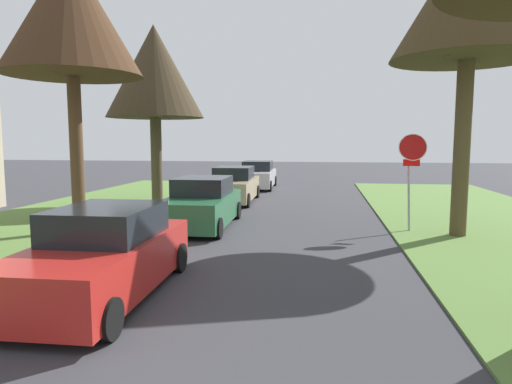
# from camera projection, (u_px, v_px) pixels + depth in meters

# --- Properties ---
(stop_sign_far) EXTENTS (0.82, 0.78, 2.90)m
(stop_sign_far) POSITION_uv_depth(u_px,v_px,m) (412.00, 161.00, 13.35)
(stop_sign_far) COLOR #9EA0A5
(stop_sign_far) RESTS_ON grass_verge_right
(street_tree_left_mid_b) EXTENTS (3.98, 3.98, 8.06)m
(street_tree_left_mid_b) POSITION_uv_depth(u_px,v_px,m) (70.00, 15.00, 12.79)
(street_tree_left_mid_b) COLOR brown
(street_tree_left_mid_b) RESTS_ON grass_verge_left
(street_tree_left_far) EXTENTS (4.02, 4.02, 7.41)m
(street_tree_left_far) POSITION_uv_depth(u_px,v_px,m) (154.00, 73.00, 18.50)
(street_tree_left_far) COLOR #473D2B
(street_tree_left_far) RESTS_ON grass_verge_left
(parked_sedan_red) EXTENTS (2.04, 4.45, 1.57)m
(parked_sedan_red) POSITION_uv_depth(u_px,v_px,m) (104.00, 256.00, 7.91)
(parked_sedan_red) COLOR red
(parked_sedan_red) RESTS_ON ground
(parked_sedan_green) EXTENTS (2.04, 4.45, 1.57)m
(parked_sedan_green) POSITION_uv_depth(u_px,v_px,m) (202.00, 204.00, 14.33)
(parked_sedan_green) COLOR #28663D
(parked_sedan_green) RESTS_ON ground
(parked_sedan_tan) EXTENTS (2.04, 4.45, 1.57)m
(parked_sedan_tan) POSITION_uv_depth(u_px,v_px,m) (233.00, 186.00, 20.22)
(parked_sedan_tan) COLOR tan
(parked_sedan_tan) RESTS_ON ground
(parked_sedan_silver) EXTENTS (2.04, 4.45, 1.57)m
(parked_sedan_silver) POSITION_uv_depth(u_px,v_px,m) (258.00, 176.00, 26.08)
(parked_sedan_silver) COLOR #BCBCC1
(parked_sedan_silver) RESTS_ON ground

